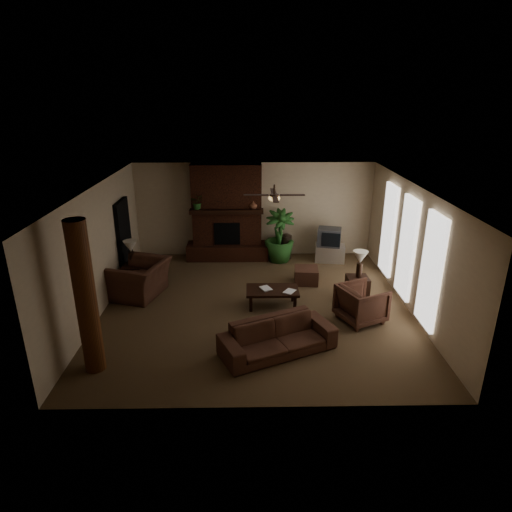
{
  "coord_description": "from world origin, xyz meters",
  "views": [
    {
      "loc": [
        -0.16,
        -9.14,
        4.71
      ],
      "look_at": [
        0.0,
        0.4,
        1.1
      ],
      "focal_mm": 30.66,
      "sensor_mm": 36.0,
      "label": 1
    }
  ],
  "objects_px": {
    "sofa": "(278,332)",
    "coffee_table": "(272,291)",
    "tv_stand": "(330,253)",
    "side_table_left": "(133,275)",
    "lamp_right": "(360,259)",
    "floor_plant": "(279,247)",
    "side_table_right": "(357,288)",
    "lamp_left": "(131,248)",
    "armchair_left": "(139,273)",
    "ottoman": "(306,275)",
    "armchair_right": "(362,302)",
    "floor_vase": "(286,244)",
    "log_column": "(86,299)"
  },
  "relations": [
    {
      "from": "tv_stand",
      "to": "floor_vase",
      "type": "bearing_deg",
      "value": 176.66
    },
    {
      "from": "sofa",
      "to": "lamp_right",
      "type": "bearing_deg",
      "value": 23.52
    },
    {
      "from": "log_column",
      "to": "armchair_right",
      "type": "relative_size",
      "value": 3.11
    },
    {
      "from": "side_table_left",
      "to": "lamp_right",
      "type": "bearing_deg",
      "value": -8.36
    },
    {
      "from": "armchair_right",
      "to": "floor_vase",
      "type": "distance_m",
      "value": 4.09
    },
    {
      "from": "side_table_right",
      "to": "ottoman",
      "type": "bearing_deg",
      "value": 139.78
    },
    {
      "from": "armchair_right",
      "to": "ottoman",
      "type": "bearing_deg",
      "value": -0.01
    },
    {
      "from": "armchair_right",
      "to": "floor_vase",
      "type": "height_order",
      "value": "armchair_right"
    },
    {
      "from": "ottoman",
      "to": "sofa",
      "type": "bearing_deg",
      "value": -106.44
    },
    {
      "from": "armchair_left",
      "to": "armchair_right",
      "type": "bearing_deg",
      "value": 91.36
    },
    {
      "from": "coffee_table",
      "to": "lamp_right",
      "type": "xyz_separation_m",
      "value": [
        2.08,
        0.41,
        0.63
      ]
    },
    {
      "from": "ottoman",
      "to": "side_table_right",
      "type": "height_order",
      "value": "side_table_right"
    },
    {
      "from": "log_column",
      "to": "armchair_right",
      "type": "xyz_separation_m",
      "value": [
        5.21,
        1.68,
        -0.95
      ]
    },
    {
      "from": "armchair_left",
      "to": "lamp_left",
      "type": "distance_m",
      "value": 0.82
    },
    {
      "from": "sofa",
      "to": "armchair_left",
      "type": "xyz_separation_m",
      "value": [
        -3.2,
        2.56,
        0.15
      ]
    },
    {
      "from": "ottoman",
      "to": "tv_stand",
      "type": "xyz_separation_m",
      "value": [
        0.89,
        1.55,
        0.05
      ]
    },
    {
      "from": "lamp_left",
      "to": "side_table_right",
      "type": "distance_m",
      "value": 5.71
    },
    {
      "from": "side_table_left",
      "to": "floor_plant",
      "type": "bearing_deg",
      "value": 23.62
    },
    {
      "from": "floor_vase",
      "to": "lamp_left",
      "type": "xyz_separation_m",
      "value": [
        -4.09,
        -1.87,
        0.57
      ]
    },
    {
      "from": "ottoman",
      "to": "lamp_left",
      "type": "distance_m",
      "value": 4.55
    },
    {
      "from": "floor_vase",
      "to": "side_table_right",
      "type": "relative_size",
      "value": 1.4
    },
    {
      "from": "lamp_right",
      "to": "sofa",
      "type": "bearing_deg",
      "value": -131.89
    },
    {
      "from": "sofa",
      "to": "ottoman",
      "type": "relative_size",
      "value": 3.66
    },
    {
      "from": "floor_vase",
      "to": "lamp_right",
      "type": "bearing_deg",
      "value": -61.05
    },
    {
      "from": "armchair_right",
      "to": "lamp_left",
      "type": "distance_m",
      "value": 5.8
    },
    {
      "from": "log_column",
      "to": "side_table_left",
      "type": "xyz_separation_m",
      "value": [
        -0.2,
        3.63,
        -1.12
      ]
    },
    {
      "from": "log_column",
      "to": "armchair_left",
      "type": "relative_size",
      "value": 2.11
    },
    {
      "from": "tv_stand",
      "to": "armchair_right",
      "type": "bearing_deg",
      "value": -80.31
    },
    {
      "from": "armchair_left",
      "to": "floor_plant",
      "type": "bearing_deg",
      "value": 139.11
    },
    {
      "from": "side_table_right",
      "to": "side_table_left",
      "type": "bearing_deg",
      "value": 171.37
    },
    {
      "from": "sofa",
      "to": "coffee_table",
      "type": "xyz_separation_m",
      "value": [
        -0.0,
        1.91,
        -0.06
      ]
    },
    {
      "from": "ottoman",
      "to": "floor_plant",
      "type": "relative_size",
      "value": 0.39
    },
    {
      "from": "coffee_table",
      "to": "side_table_right",
      "type": "relative_size",
      "value": 2.18
    },
    {
      "from": "coffee_table",
      "to": "side_table_right",
      "type": "xyz_separation_m",
      "value": [
        2.07,
        0.39,
        -0.1
      ]
    },
    {
      "from": "floor_vase",
      "to": "floor_plant",
      "type": "distance_m",
      "value": 0.31
    },
    {
      "from": "coffee_table",
      "to": "lamp_left",
      "type": "bearing_deg",
      "value": 160.03
    },
    {
      "from": "armchair_right",
      "to": "lamp_left",
      "type": "relative_size",
      "value": 1.38
    },
    {
      "from": "sofa",
      "to": "tv_stand",
      "type": "xyz_separation_m",
      "value": [
        1.84,
        4.79,
        -0.18
      ]
    },
    {
      "from": "floor_vase",
      "to": "tv_stand",
      "type": "bearing_deg",
      "value": -12.28
    },
    {
      "from": "floor_plant",
      "to": "side_table_right",
      "type": "distance_m",
      "value": 3.07
    },
    {
      "from": "sofa",
      "to": "armchair_left",
      "type": "height_order",
      "value": "armchair_left"
    },
    {
      "from": "floor_vase",
      "to": "lamp_left",
      "type": "height_order",
      "value": "lamp_left"
    },
    {
      "from": "tv_stand",
      "to": "floor_vase",
      "type": "height_order",
      "value": "floor_vase"
    },
    {
      "from": "armchair_left",
      "to": "lamp_left",
      "type": "height_order",
      "value": "lamp_left"
    },
    {
      "from": "side_table_left",
      "to": "side_table_right",
      "type": "height_order",
      "value": "same"
    },
    {
      "from": "side_table_right",
      "to": "sofa",
      "type": "bearing_deg",
      "value": -131.94
    },
    {
      "from": "floor_plant",
      "to": "lamp_right",
      "type": "height_order",
      "value": "lamp_right"
    },
    {
      "from": "coffee_table",
      "to": "lamp_right",
      "type": "bearing_deg",
      "value": 11.15
    },
    {
      "from": "floor_plant",
      "to": "side_table_right",
      "type": "xyz_separation_m",
      "value": [
        1.72,
        -2.54,
        -0.15
      ]
    },
    {
      "from": "tv_stand",
      "to": "side_table_left",
      "type": "relative_size",
      "value": 1.55
    }
  ]
}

